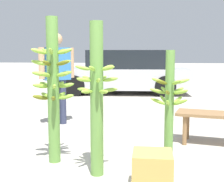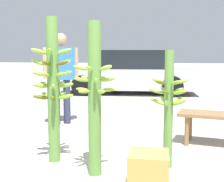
% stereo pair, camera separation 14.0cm
% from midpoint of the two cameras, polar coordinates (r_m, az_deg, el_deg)
% --- Properties ---
extents(ground_plane, '(80.00, 80.00, 0.00)m').
position_cam_midpoint_polar(ground_plane, '(3.20, -2.89, -16.06)').
color(ground_plane, '#B2AA9E').
extents(banana_stalk_left, '(0.49, 0.48, 1.65)m').
position_cam_midpoint_polar(banana_stalk_left, '(3.59, -11.80, 0.78)').
color(banana_stalk_left, '#5B8C3D').
rests_on(banana_stalk_left, ground_plane).
extents(banana_stalk_center, '(0.44, 0.44, 1.56)m').
position_cam_midpoint_polar(banana_stalk_center, '(3.14, -4.08, -1.20)').
color(banana_stalk_center, '#5B8C3D').
rests_on(banana_stalk_center, ground_plane).
extents(banana_stalk_right, '(0.44, 0.44, 1.28)m').
position_cam_midpoint_polar(banana_stalk_right, '(3.44, 9.29, -2.54)').
color(banana_stalk_right, '#5B8C3D').
rests_on(banana_stalk_right, ground_plane).
extents(vendor_person, '(0.56, 0.52, 1.60)m').
position_cam_midpoint_polar(vendor_person, '(5.53, -10.75, 3.59)').
color(vendor_person, '#2D334C').
rests_on(vendor_person, ground_plane).
extents(parked_car, '(4.38, 2.01, 1.36)m').
position_cam_midpoint_polar(parked_car, '(9.94, 1.48, 3.39)').
color(parked_car, '#B7B7BC').
rests_on(parked_car, ground_plane).
extents(produce_crate, '(0.36, 0.36, 0.36)m').
position_cam_midpoint_polar(produce_crate, '(2.94, 5.98, -14.43)').
color(produce_crate, '#C69347').
rests_on(produce_crate, ground_plane).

